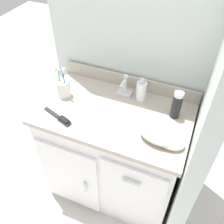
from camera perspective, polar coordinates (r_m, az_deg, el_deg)
The scene contains 11 objects.
ground_plane at distance 2.01m, azimuth 0.30°, elevation -16.26°, with size 6.00×6.00×0.00m, color beige.
wall_back at distance 1.45m, azimuth 5.33°, elevation 17.28°, with size 1.05×0.08×2.20m, color silver.
wall_right at distance 1.14m, azimuth 23.64°, elevation 5.47°, with size 0.08×0.60×2.20m, color silver.
vanity at distance 1.67m, azimuth 0.25°, elevation -9.28°, with size 0.87×0.53×0.78m.
backsplash at distance 1.55m, azimuth 3.96°, elevation 7.00°, with size 0.87×0.02×0.08m.
sink_faucet at distance 1.48m, azimuth 2.87°, elevation 5.51°, with size 0.09×0.09×0.14m.
toothbrush_cup at distance 1.50m, azimuth -11.05°, elevation 5.44°, with size 0.08×0.08×0.20m.
soap_dispenser at distance 1.45m, azimuth 6.71°, elevation 4.86°, with size 0.06×0.06×0.15m.
shaving_cream_can at distance 1.36m, azimuth 14.56°, elevation 1.55°, with size 0.05×0.05×0.16m.
hairbrush at distance 1.37m, azimuth -11.71°, elevation -1.40°, with size 0.20×0.09×0.03m.
hand_towel at distance 1.26m, azimuth 11.87°, elevation -5.33°, with size 0.23×0.15×0.07m.
Camera 1 is at (0.38, -0.94, 1.74)m, focal length 40.00 mm.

